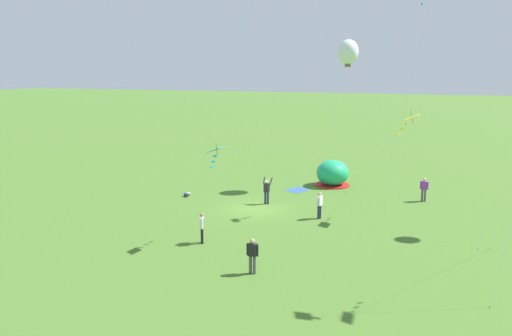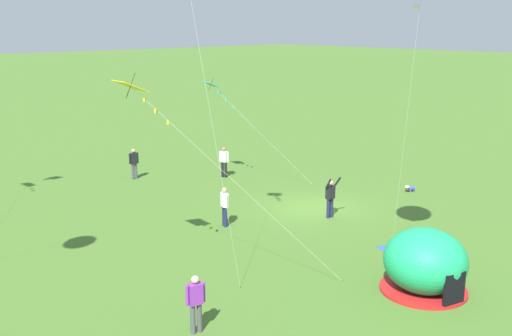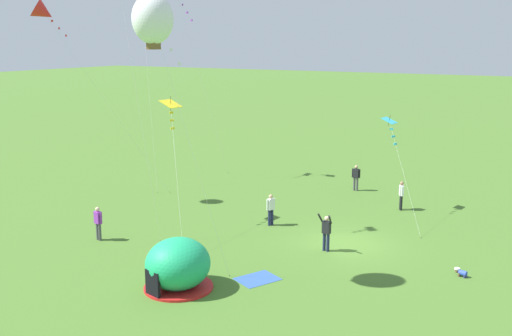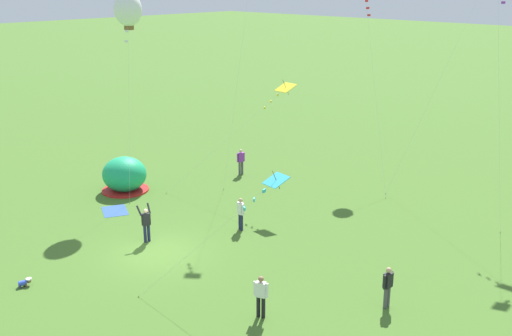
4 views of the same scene
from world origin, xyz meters
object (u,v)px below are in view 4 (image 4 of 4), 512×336
person_strolling (388,285)px  kite_yellow (282,91)px  person_near_tent (261,294)px  person_flying_kite (146,223)px  kite_cyan (269,186)px  person_with_toddler (241,212)px  kite_white (128,10)px  person_watching_sky (241,160)px  popup_tent (124,175)px  toddler_crawling (25,282)px

person_strolling → kite_yellow: kite_yellow is taller
person_near_tent → person_flying_kite: (-8.71, 1.14, 0.03)m
person_strolling → kite_cyan: size_ratio=0.31×
person_with_toddler → kite_cyan: (6.09, -4.57, 4.05)m
person_flying_kite → person_strolling: size_ratio=1.10×
kite_cyan → kite_white: bearing=162.4°
person_near_tent → person_flying_kite: bearing=172.6°
person_with_toddler → person_near_tent: size_ratio=1.00×
person_with_toddler → kite_yellow: 7.59m
person_watching_sky → kite_cyan: 17.09m
person_watching_sky → person_strolling: (15.86, -7.80, 0.00)m
kite_yellow → kite_cyan: 12.57m
popup_tent → person_with_toddler: (9.26, 0.65, -0.03)m
popup_tent → person_with_toddler: bearing=4.0°
person_strolling → kite_white: kite_white is taller
person_near_tent → kite_white: size_ratio=0.15×
toddler_crawling → person_with_toddler: size_ratio=0.32×
kite_yellow → kite_cyan: size_ratio=1.23×
kite_cyan → kite_yellow: bearing=129.2°
popup_tent → kite_cyan: kite_cyan is taller
popup_tent → person_watching_sky: (2.88, 7.04, -0.03)m
person_watching_sky → kite_cyan: bearing=-41.3°
person_with_toddler → person_strolling: same height
person_strolling → person_near_tent: bearing=-128.1°
person_watching_sky → person_strolling: same height
person_with_toddler → person_flying_kite: person_flying_kite is taller
toddler_crawling → person_with_toddler: person_with_toddler is taller
person_strolling → kite_white: size_ratio=0.15×
toddler_crawling → person_near_tent: bearing=30.1°
person_with_toddler → kite_white: bearing=178.3°
popup_tent → kite_yellow: 10.80m
kite_cyan → popup_tent: bearing=165.7°
kite_yellow → person_with_toddler: bearing=-70.5°
person_strolling → kite_white: 21.05m
kite_yellow → kite_cyan: bearing=-50.8°
kite_yellow → person_watching_sky: bearing=164.5°
person_near_tent → person_flying_kite: 8.78m
popup_tent → toddler_crawling: bearing=-54.8°
person_watching_sky → person_flying_kite: bearing=-68.9°
person_with_toddler → toddler_crawling: bearing=-102.9°
person_watching_sky → person_strolling: size_ratio=1.00×
popup_tent → person_flying_kite: 7.80m
toddler_crawling → kite_yellow: size_ratio=0.08×
popup_tent → person_watching_sky: popup_tent is taller
toddler_crawling → person_strolling: person_strolling is taller
person_watching_sky → kite_white: (-2.78, -6.12, 9.65)m
popup_tent → kite_white: 9.67m
person_strolling → kite_white: bearing=174.9°
toddler_crawling → person_strolling: size_ratio=0.32×
toddler_crawling → person_watching_sky: size_ratio=0.32×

